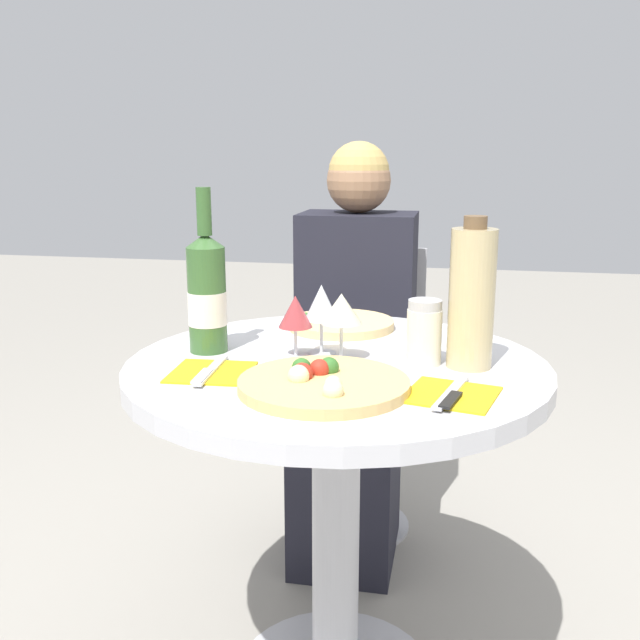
% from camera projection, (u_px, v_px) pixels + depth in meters
% --- Properties ---
extents(dining_table, '(0.85, 0.85, 0.76)m').
position_uv_depth(dining_table, '(336.00, 445.00, 1.48)').
color(dining_table, '#B2B2B7').
rests_on(dining_table, ground_plane).
extents(chair_behind_diner, '(0.39, 0.39, 0.88)m').
position_uv_depth(chair_behind_diner, '(359.00, 389.00, 2.25)').
color(chair_behind_diner, '#ADADB2').
rests_on(chair_behind_diner, ground_plane).
extents(seated_diner, '(0.34, 0.46, 1.20)m').
position_uv_depth(seated_diner, '(352.00, 372.00, 2.09)').
color(seated_diner, black).
rests_on(seated_diner, ground_plane).
extents(pizza_large, '(0.31, 0.31, 0.05)m').
position_uv_depth(pizza_large, '(322.00, 383.00, 1.26)').
color(pizza_large, '#DBB26B').
rests_on(pizza_large, dining_table).
extents(pizza_small_far, '(0.25, 0.25, 0.04)m').
position_uv_depth(pizza_small_far, '(340.00, 323.00, 1.71)').
color(pizza_small_far, '#E5C17F').
rests_on(pizza_small_far, dining_table).
extents(wine_bottle, '(0.08, 0.08, 0.34)m').
position_uv_depth(wine_bottle, '(207.00, 293.00, 1.49)').
color(wine_bottle, '#38602D').
rests_on(wine_bottle, dining_table).
extents(tall_carafe, '(0.09, 0.09, 0.30)m').
position_uv_depth(tall_carafe, '(472.00, 298.00, 1.37)').
color(tall_carafe, tan).
rests_on(tall_carafe, dining_table).
extents(sugar_shaker, '(0.07, 0.07, 0.13)m').
position_uv_depth(sugar_shaker, '(424.00, 333.00, 1.41)').
color(sugar_shaker, silver).
rests_on(sugar_shaker, dining_table).
extents(wine_glass_front_left, '(0.07, 0.07, 0.13)m').
position_uv_depth(wine_glass_front_left, '(295.00, 313.00, 1.45)').
color(wine_glass_front_left, silver).
rests_on(wine_glass_front_left, dining_table).
extents(wine_glass_center, '(0.07, 0.07, 0.15)m').
position_uv_depth(wine_glass_center, '(321.00, 304.00, 1.47)').
color(wine_glass_center, silver).
rests_on(wine_glass_center, dining_table).
extents(wine_glass_front_right, '(0.08, 0.08, 0.14)m').
position_uv_depth(wine_glass_front_right, '(341.00, 310.00, 1.43)').
color(wine_glass_front_right, silver).
rests_on(wine_glass_front_right, dining_table).
extents(place_setting_left, '(0.16, 0.19, 0.01)m').
position_uv_depth(place_setting_left, '(211.00, 372.00, 1.36)').
color(place_setting_left, gold).
rests_on(place_setting_left, dining_table).
extents(place_setting_right, '(0.18, 0.19, 0.01)m').
position_uv_depth(place_setting_right, '(451.00, 395.00, 1.23)').
color(place_setting_right, gold).
rests_on(place_setting_right, dining_table).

